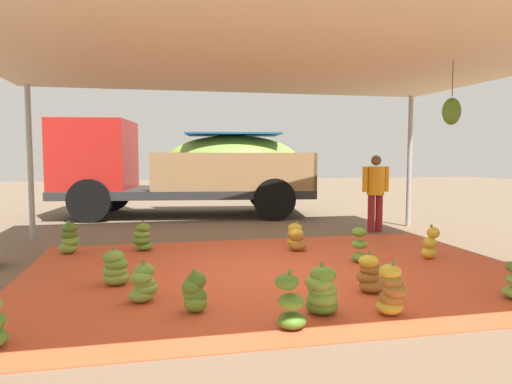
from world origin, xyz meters
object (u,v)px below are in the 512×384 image
Objects in this scene: banana_bunch_10 at (195,293)px; cargo_truck_main at (182,166)px; banana_bunch_11 at (369,275)px; banana_bunch_5 at (290,304)px; banana_bunch_8 at (360,246)px; worker_0 at (376,187)px; banana_bunch_6 at (430,244)px; banana_bunch_1 at (69,239)px; banana_bunch_7 at (115,269)px; banana_bunch_9 at (391,291)px; banana_bunch_12 at (143,238)px; banana_bunch_3 at (296,238)px; banana_bunch_0 at (143,284)px; banana_bunch_4 at (322,291)px.

cargo_truck_main reaches higher than banana_bunch_10.
banana_bunch_5 is at bearing -142.90° from banana_bunch_11.
banana_bunch_8 is at bearing 69.54° from banana_bunch_11.
worker_0 reaches higher than banana_bunch_8.
banana_bunch_6 is 2.57m from worker_0.
cargo_truck_main is at bearing 110.58° from banana_bunch_8.
banana_bunch_1 reaches higher than banana_bunch_7.
banana_bunch_6 is 6.85m from cargo_truck_main.
banana_bunch_9 is 1.09× the size of banana_bunch_12.
banana_bunch_10 is at bearing -125.15° from banana_bunch_3.
banana_bunch_8 is 3.43m from banana_bunch_12.
banana_bunch_6 is (4.14, 1.21, 0.03)m from banana_bunch_0.
banana_bunch_4 is at bearing 166.37° from banana_bunch_9.
worker_0 is (4.46, 3.67, 0.70)m from banana_bunch_0.
banana_bunch_9 is 1.14× the size of banana_bunch_11.
banana_bunch_5 is 2.43m from banana_bunch_7.
banana_bunch_7 is at bearing 144.12° from banana_bunch_4.
banana_bunch_0 is 4.31m from banana_bunch_6.
banana_bunch_6 reaches higher than banana_bunch_12.
banana_bunch_12 is (-2.57, 2.88, 0.01)m from banana_bunch_11.
banana_bunch_9 is 4.37m from banana_bunch_12.
banana_bunch_9 is (2.70, -1.64, 0.03)m from banana_bunch_7.
banana_bunch_9 is at bearing -31.23° from banana_bunch_7.
banana_bunch_9 is at bearing -14.73° from banana_bunch_10.
banana_bunch_4 is 1.01× the size of banana_bunch_6.
banana_bunch_1 is 1.15× the size of banana_bunch_7.
banana_bunch_9 is 1.93m from banana_bunch_10.
banana_bunch_7 is 1.05× the size of banana_bunch_10.
banana_bunch_8 is at bearing 22.22° from banana_bunch_0.
banana_bunch_5 reaches higher than banana_bunch_11.
banana_bunch_1 is at bearing 178.54° from banana_bunch_12.
banana_bunch_1 is 3.58m from banana_bunch_3.
banana_bunch_3 is 1.02× the size of banana_bunch_11.
banana_bunch_8 is at bearing -25.60° from banana_bunch_12.
banana_bunch_5 is (2.49, -3.81, 0.00)m from banana_bunch_1.
banana_bunch_12 is at bearing 123.88° from banana_bunch_9.
banana_bunch_5 is at bearing -123.72° from worker_0.
banana_bunch_8 reaches higher than banana_bunch_11.
banana_bunch_5 is at bearing -39.60° from banana_bunch_0.
banana_bunch_11 is at bearing -86.54° from banana_bunch_3.
banana_bunch_1 is 3.59m from banana_bunch_10.
banana_bunch_6 is at bearing 38.99° from banana_bunch_4.
banana_bunch_9 reaches higher than banana_bunch_1.
banana_bunch_4 is (2.90, -3.50, -0.01)m from banana_bunch_1.
banana_bunch_10 is (-1.85, -2.63, -0.02)m from banana_bunch_3.
banana_bunch_11 is (-0.52, -1.40, -0.03)m from banana_bunch_8.
banana_bunch_11 is at bearing 7.44° from banana_bunch_10.
worker_0 is at bearing 11.94° from banana_bunch_12.
banana_bunch_9 reaches higher than banana_bunch_0.
banana_bunch_3 is at bearing 72.12° from banana_bunch_5.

